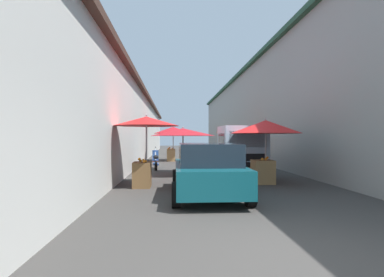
{
  "coord_description": "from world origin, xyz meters",
  "views": [
    {
      "loc": [
        -3.65,
        1.76,
        1.6
      ],
      "look_at": [
        10.8,
        0.81,
        1.57
      ],
      "focal_mm": 27.61,
      "sensor_mm": 36.0,
      "label": 1
    }
  ],
  "objects_px": {
    "fruit_stall_far_right": "(265,132)",
    "fruit_stall_mid_lane": "(233,137)",
    "fruit_stall_far_left": "(173,133)",
    "vendor_by_crates": "(228,150)",
    "fruit_stall_near_right": "(146,131)",
    "plastic_stool": "(155,159)",
    "delivery_truck": "(238,151)",
    "parked_scooter": "(156,160)",
    "fruit_stall_near_left": "(184,137)",
    "hatchback_car": "(207,169)"
  },
  "relations": [
    {
      "from": "fruit_stall_far_right",
      "to": "fruit_stall_mid_lane",
      "type": "height_order",
      "value": "fruit_stall_mid_lane"
    },
    {
      "from": "fruit_stall_far_left",
      "to": "vendor_by_crates",
      "type": "relative_size",
      "value": 1.75
    },
    {
      "from": "fruit_stall_mid_lane",
      "to": "fruit_stall_near_right",
      "type": "bearing_deg",
      "value": 151.48
    },
    {
      "from": "fruit_stall_near_right",
      "to": "plastic_stool",
      "type": "relative_size",
      "value": 5.48
    },
    {
      "from": "fruit_stall_mid_lane",
      "to": "fruit_stall_far_right",
      "type": "bearing_deg",
      "value": 176.26
    },
    {
      "from": "delivery_truck",
      "to": "parked_scooter",
      "type": "height_order",
      "value": "delivery_truck"
    },
    {
      "from": "vendor_by_crates",
      "to": "plastic_stool",
      "type": "xyz_separation_m",
      "value": [
        0.15,
        4.32,
        -0.56
      ]
    },
    {
      "from": "fruit_stall_far_right",
      "to": "parked_scooter",
      "type": "bearing_deg",
      "value": 39.8
    },
    {
      "from": "plastic_stool",
      "to": "fruit_stall_near_right",
      "type": "bearing_deg",
      "value": -178.91
    },
    {
      "from": "fruit_stall_near_left",
      "to": "vendor_by_crates",
      "type": "height_order",
      "value": "fruit_stall_near_left"
    },
    {
      "from": "fruit_stall_far_right",
      "to": "parked_scooter",
      "type": "xyz_separation_m",
      "value": [
        4.97,
        4.14,
        -1.35
      ]
    },
    {
      "from": "parked_scooter",
      "to": "plastic_stool",
      "type": "bearing_deg",
      "value": 4.18
    },
    {
      "from": "vendor_by_crates",
      "to": "plastic_stool",
      "type": "relative_size",
      "value": 3.55
    },
    {
      "from": "hatchback_car",
      "to": "parked_scooter",
      "type": "distance_m",
      "value": 7.42
    },
    {
      "from": "fruit_stall_near_right",
      "to": "fruit_stall_mid_lane",
      "type": "height_order",
      "value": "fruit_stall_near_right"
    },
    {
      "from": "fruit_stall_near_right",
      "to": "parked_scooter",
      "type": "xyz_separation_m",
      "value": [
        5.45,
        -0.02,
        -1.37
      ]
    },
    {
      "from": "fruit_stall_mid_lane",
      "to": "delivery_truck",
      "type": "relative_size",
      "value": 0.47
    },
    {
      "from": "parked_scooter",
      "to": "delivery_truck",
      "type": "bearing_deg",
      "value": -126.55
    },
    {
      "from": "hatchback_car",
      "to": "vendor_by_crates",
      "type": "relative_size",
      "value": 2.54
    },
    {
      "from": "hatchback_car",
      "to": "fruit_stall_far_right",
      "type": "bearing_deg",
      "value": -46.44
    },
    {
      "from": "fruit_stall_near_left",
      "to": "fruit_stall_mid_lane",
      "type": "xyz_separation_m",
      "value": [
        5.66,
        -3.34,
        0.0
      ]
    },
    {
      "from": "fruit_stall_far_left",
      "to": "delivery_truck",
      "type": "xyz_separation_m",
      "value": [
        -8.02,
        -2.78,
        -0.92
      ]
    },
    {
      "from": "fruit_stall_far_right",
      "to": "fruit_stall_far_left",
      "type": "xyz_separation_m",
      "value": [
        10.27,
        3.25,
        0.16
      ]
    },
    {
      "from": "fruit_stall_mid_lane",
      "to": "parked_scooter",
      "type": "bearing_deg",
      "value": 124.34
    },
    {
      "from": "fruit_stall_near_right",
      "to": "hatchback_car",
      "type": "relative_size",
      "value": 0.61
    },
    {
      "from": "fruit_stall_mid_lane",
      "to": "hatchback_car",
      "type": "relative_size",
      "value": 0.6
    },
    {
      "from": "fruit_stall_near_right",
      "to": "hatchback_car",
      "type": "height_order",
      "value": "fruit_stall_near_right"
    },
    {
      "from": "plastic_stool",
      "to": "fruit_stall_near_left",
      "type": "bearing_deg",
      "value": -162.48
    },
    {
      "from": "delivery_truck",
      "to": "fruit_stall_far_left",
      "type": "bearing_deg",
      "value": 19.1
    },
    {
      "from": "fruit_stall_near_right",
      "to": "fruit_stall_mid_lane",
      "type": "xyz_separation_m",
      "value": [
        8.64,
        -4.7,
        -0.18
      ]
    },
    {
      "from": "hatchback_car",
      "to": "parked_scooter",
      "type": "bearing_deg",
      "value": 14.17
    },
    {
      "from": "hatchback_car",
      "to": "delivery_truck",
      "type": "xyz_separation_m",
      "value": [
        4.47,
        -1.85,
        0.3
      ]
    },
    {
      "from": "fruit_stall_near_right",
      "to": "plastic_stool",
      "type": "height_order",
      "value": "fruit_stall_near_right"
    },
    {
      "from": "fruit_stall_far_right",
      "to": "plastic_stool",
      "type": "xyz_separation_m",
      "value": [
        7.28,
        4.31,
        -1.47
      ]
    },
    {
      "from": "fruit_stall_near_right",
      "to": "parked_scooter",
      "type": "relative_size",
      "value": 1.41
    },
    {
      "from": "fruit_stall_near_right",
      "to": "hatchback_car",
      "type": "xyz_separation_m",
      "value": [
        -1.74,
        -1.84,
        -1.08
      ]
    },
    {
      "from": "plastic_stool",
      "to": "hatchback_car",
      "type": "bearing_deg",
      "value": -168.2
    },
    {
      "from": "fruit_stall_mid_lane",
      "to": "plastic_stool",
      "type": "relative_size",
      "value": 5.4
    },
    {
      "from": "fruit_stall_near_left",
      "to": "vendor_by_crates",
      "type": "xyz_separation_m",
      "value": [
        4.62,
        -2.82,
        -0.76
      ]
    },
    {
      "from": "fruit_stall_near_left",
      "to": "fruit_stall_far_left",
      "type": "bearing_deg",
      "value": 3.3
    },
    {
      "from": "fruit_stall_far_left",
      "to": "fruit_stall_mid_lane",
      "type": "bearing_deg",
      "value": -119.1
    },
    {
      "from": "parked_scooter",
      "to": "plastic_stool",
      "type": "xyz_separation_m",
      "value": [
        2.31,
        0.17,
        -0.12
      ]
    },
    {
      "from": "hatchback_car",
      "to": "fruit_stall_near_right",
      "type": "bearing_deg",
      "value": 46.57
    },
    {
      "from": "fruit_stall_far_right",
      "to": "fruit_stall_mid_lane",
      "type": "relative_size",
      "value": 1.06
    },
    {
      "from": "fruit_stall_far_right",
      "to": "fruit_stall_mid_lane",
      "type": "distance_m",
      "value": 8.18
    },
    {
      "from": "fruit_stall_far_left",
      "to": "vendor_by_crates",
      "type": "xyz_separation_m",
      "value": [
        -3.15,
        -3.27,
        -1.08
      ]
    },
    {
      "from": "fruit_stall_near_right",
      "to": "parked_scooter",
      "type": "height_order",
      "value": "fruit_stall_near_right"
    },
    {
      "from": "plastic_stool",
      "to": "delivery_truck",
      "type": "bearing_deg",
      "value": -142.64
    },
    {
      "from": "fruit_stall_far_right",
      "to": "parked_scooter",
      "type": "relative_size",
      "value": 1.47
    },
    {
      "from": "fruit_stall_far_right",
      "to": "fruit_stall_near_left",
      "type": "xyz_separation_m",
      "value": [
        2.51,
        2.81,
        -0.16
      ]
    }
  ]
}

